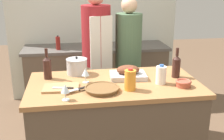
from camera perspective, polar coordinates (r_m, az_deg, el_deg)
The scene contains 20 objects.
kitchen_island at distance 2.74m, azimuth 0.41°, elevation -11.58°, with size 1.55×0.83×0.92m.
back_counter at distance 4.22m, azimuth -3.14°, elevation -1.05°, with size 2.09×0.60×0.89m.
back_wall at distance 4.37m, azimuth -3.81°, elevation 10.80°, with size 2.59×0.10×2.55m.
roasting_pan at distance 2.66m, azimuth 3.26°, elevation -0.64°, with size 0.35×0.27×0.12m.
wicker_basket at distance 2.35m, azimuth -2.04°, elevation -3.83°, with size 0.29×0.29×0.04m.
cutting_board at distance 2.44m, azimuth -10.32°, elevation -3.58°, with size 0.32×0.23×0.02m.
stock_pot at distance 2.78m, azimuth -7.15°, elevation 0.73°, with size 0.21×0.21×0.18m.
mixing_bowl at distance 2.52m, azimuth 14.30°, elevation -2.60°, with size 0.14×0.14×0.06m.
juice_jug at distance 2.36m, azimuth 3.72°, elevation -2.03°, with size 0.10×0.10×0.19m.
milk_jug at distance 2.54m, azimuth 9.94°, elevation -1.00°, with size 0.09×0.09×0.18m.
wine_bottle_green at distance 2.73m, azimuth 12.93°, elevation 0.84°, with size 0.08×0.08×0.29m.
wine_bottle_dark at distance 2.68m, azimuth -13.01°, elevation 0.61°, with size 0.08×0.08×0.29m.
wine_glass_left at distance 2.18m, azimuth -9.50°, elevation -3.83°, with size 0.07×0.07×0.13m.
wine_glass_right at distance 2.53m, azimuth -5.40°, elevation -0.51°, with size 0.07×0.07×0.13m.
knife_chef at distance 2.35m, azimuth -7.27°, elevation -3.95°, with size 0.21×0.13×0.01m.
knife_paring at distance 2.40m, azimuth -9.80°, elevation -3.61°, with size 0.18×0.07×0.01m.
condiment_bottle_tall at distance 4.11m, azimuth -2.97°, elevation 5.93°, with size 0.06×0.06×0.16m.
condiment_bottle_short at distance 3.95m, azimuth -10.91°, elevation 5.38°, with size 0.06×0.06×0.20m.
person_cook_aproned at distance 3.36m, azimuth -3.14°, elevation 3.31°, with size 0.34×0.37×1.74m.
person_cook_guest at distance 3.44m, azimuth 3.32°, elevation 2.55°, with size 0.32×0.32×1.63m.
Camera 1 is at (-0.39, -2.36, 1.81)m, focal length 45.00 mm.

